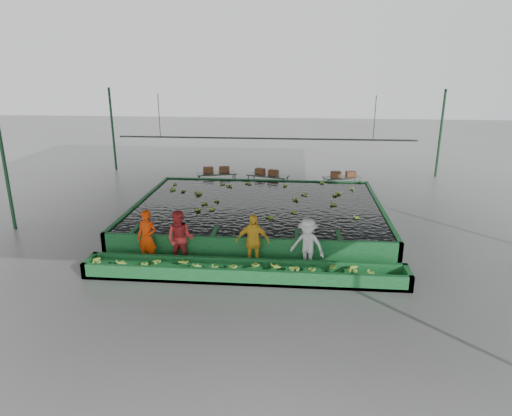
# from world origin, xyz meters

# --- Properties ---
(ground) EXTENTS (80.00, 80.00, 0.00)m
(ground) POSITION_xyz_m (0.00, 0.00, 0.00)
(ground) COLOR slate
(ground) RESTS_ON ground
(shed_roof) EXTENTS (20.00, 22.00, 0.04)m
(shed_roof) POSITION_xyz_m (0.00, 0.00, 5.00)
(shed_roof) COLOR gray
(shed_roof) RESTS_ON shed_posts
(shed_posts) EXTENTS (20.00, 22.00, 5.00)m
(shed_posts) POSITION_xyz_m (0.00, 0.00, 2.50)
(shed_posts) COLOR #1E492B
(shed_posts) RESTS_ON ground
(flotation_tank) EXTENTS (10.00, 8.00, 0.90)m
(flotation_tank) POSITION_xyz_m (0.00, 1.50, 0.45)
(flotation_tank) COLOR #1A662E
(flotation_tank) RESTS_ON ground
(tank_water) EXTENTS (9.70, 7.70, 0.00)m
(tank_water) POSITION_xyz_m (0.00, 1.50, 0.85)
(tank_water) COLOR black
(tank_water) RESTS_ON flotation_tank
(sorting_trough) EXTENTS (10.00, 1.00, 0.50)m
(sorting_trough) POSITION_xyz_m (0.00, -3.60, 0.25)
(sorting_trough) COLOR #1A662E
(sorting_trough) RESTS_ON ground
(cableway_rail) EXTENTS (0.08, 0.08, 14.00)m
(cableway_rail) POSITION_xyz_m (0.00, 5.00, 3.00)
(cableway_rail) COLOR #59605B
(cableway_rail) RESTS_ON shed_roof
(rail_hanger_left) EXTENTS (0.04, 0.04, 2.00)m
(rail_hanger_left) POSITION_xyz_m (-5.00, 5.00, 4.00)
(rail_hanger_left) COLOR #59605B
(rail_hanger_left) RESTS_ON shed_roof
(rail_hanger_right) EXTENTS (0.04, 0.04, 2.00)m
(rail_hanger_right) POSITION_xyz_m (5.00, 5.00, 4.00)
(rail_hanger_right) COLOR #59605B
(rail_hanger_right) RESTS_ON shed_roof
(worker_a) EXTENTS (0.76, 0.58, 1.86)m
(worker_a) POSITION_xyz_m (-3.28, -2.80, 0.93)
(worker_a) COLOR #EE3C07
(worker_a) RESTS_ON ground
(worker_b) EXTENTS (0.96, 0.77, 1.87)m
(worker_b) POSITION_xyz_m (-2.18, -2.80, 0.93)
(worker_b) COLOR red
(worker_b) RESTS_ON ground
(worker_c) EXTENTS (1.11, 0.52, 1.84)m
(worker_c) POSITION_xyz_m (0.19, -2.80, 0.92)
(worker_c) COLOR yellow
(worker_c) RESTS_ON ground
(worker_d) EXTENTS (1.29, 1.03, 1.74)m
(worker_d) POSITION_xyz_m (1.94, -2.80, 0.87)
(worker_d) COLOR silver
(worker_d) RESTS_ON ground
(packing_table_left) EXTENTS (2.17, 1.34, 0.92)m
(packing_table_left) POSITION_xyz_m (-2.62, 6.60, 0.46)
(packing_table_left) COLOR #59605B
(packing_table_left) RESTS_ON ground
(packing_table_mid) EXTENTS (2.24, 1.44, 0.95)m
(packing_table_mid) POSITION_xyz_m (0.10, 6.30, 0.47)
(packing_table_mid) COLOR #59605B
(packing_table_mid) RESTS_ON ground
(packing_table_right) EXTENTS (2.00, 1.23, 0.85)m
(packing_table_right) POSITION_xyz_m (3.86, 6.55, 0.42)
(packing_table_right) COLOR #59605B
(packing_table_right) RESTS_ON ground
(box_stack_left) EXTENTS (1.40, 0.69, 0.29)m
(box_stack_left) POSITION_xyz_m (-2.64, 6.67, 0.92)
(box_stack_left) COLOR brown
(box_stack_left) RESTS_ON packing_table_left
(box_stack_mid) EXTENTS (1.26, 0.78, 0.26)m
(box_stack_mid) POSITION_xyz_m (0.02, 6.36, 0.95)
(box_stack_mid) COLOR brown
(box_stack_mid) RESTS_ON packing_table_mid
(box_stack_right) EXTENTS (1.31, 0.57, 0.27)m
(box_stack_right) POSITION_xyz_m (3.92, 6.62, 0.85)
(box_stack_right) COLOR brown
(box_stack_right) RESTS_ON packing_table_right
(floating_bananas) EXTENTS (8.52, 5.81, 0.12)m
(floating_bananas) POSITION_xyz_m (0.00, 2.30, 0.85)
(floating_bananas) COLOR #8CC13C
(floating_bananas) RESTS_ON tank_water
(trough_bananas) EXTENTS (8.91, 0.59, 0.12)m
(trough_bananas) POSITION_xyz_m (0.00, -3.60, 0.40)
(trough_bananas) COLOR #8CC13C
(trough_bananas) RESTS_ON sorting_trough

